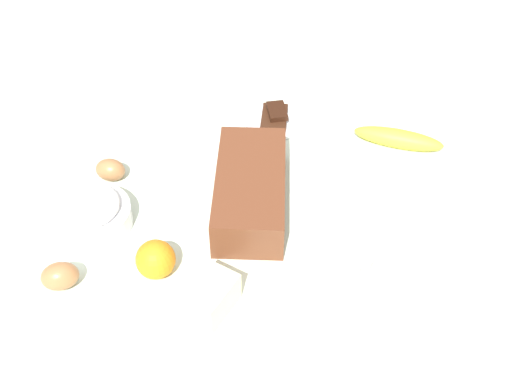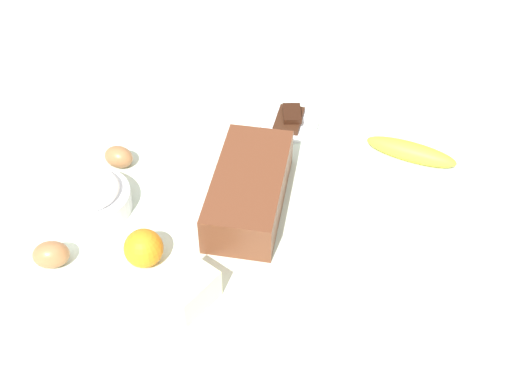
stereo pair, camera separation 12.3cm
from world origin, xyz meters
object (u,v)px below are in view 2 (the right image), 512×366
at_px(flour_bowl, 386,299).
at_px(egg_beside_bowl, 51,255).
at_px(egg_near_butter, 119,157).
at_px(orange_fruit, 144,248).
at_px(loaf_pan, 249,188).
at_px(banana, 411,152).
at_px(chocolate_plate, 289,121).
at_px(butter_block, 190,291).
at_px(sugar_bowl, 90,197).

height_order(flour_bowl, egg_beside_bowl, flour_bowl).
bearing_deg(egg_near_butter, orange_fruit, -140.62).
distance_m(loaf_pan, banana, 0.36).
height_order(egg_beside_bowl, chocolate_plate, egg_beside_bowl).
xyz_separation_m(butter_block, egg_beside_bowl, (-0.01, 0.26, -0.01)).
bearing_deg(sugar_bowl, egg_near_butter, 6.44).
relative_size(flour_bowl, orange_fruit, 2.12).
height_order(flour_bowl, sugar_bowl, sugar_bowl).
xyz_separation_m(loaf_pan, flour_bowl, (-0.15, -0.30, -0.01)).
xyz_separation_m(banana, egg_beside_bowl, (-0.51, 0.53, 0.00)).
xyz_separation_m(egg_beside_bowl, chocolate_plate, (0.53, -0.26, -0.01)).
bearing_deg(loaf_pan, egg_beside_bowl, 123.60).
distance_m(flour_bowl, butter_block, 0.32).
relative_size(banana, egg_near_butter, 3.14).
relative_size(butter_block, egg_beside_bowl, 1.40).
bearing_deg(chocolate_plate, butter_block, -179.90).
distance_m(orange_fruit, egg_near_butter, 0.27).
relative_size(loaf_pan, egg_near_butter, 4.94).
bearing_deg(orange_fruit, banana, -40.89).
distance_m(butter_block, chocolate_plate, 0.51).
relative_size(orange_fruit, butter_block, 0.77).
bearing_deg(sugar_bowl, egg_beside_bowl, -176.94).
xyz_separation_m(sugar_bowl, egg_near_butter, (0.13, 0.01, -0.01)).
height_order(sugar_bowl, butter_block, sugar_bowl).
bearing_deg(butter_block, orange_fruit, 65.48).
xyz_separation_m(orange_fruit, egg_near_butter, (0.21, 0.17, -0.01)).
bearing_deg(flour_bowl, chocolate_plate, 36.57).
height_order(egg_near_butter, chocolate_plate, egg_near_butter).
height_order(flour_bowl, orange_fruit, orange_fruit).
xyz_separation_m(orange_fruit, chocolate_plate, (0.46, -0.11, -0.02)).
bearing_deg(loaf_pan, flour_bowl, -127.73).
bearing_deg(butter_block, banana, -28.78).
distance_m(butter_block, egg_near_butter, 0.39).
distance_m(flour_bowl, egg_near_butter, 0.61).
xyz_separation_m(loaf_pan, sugar_bowl, (-0.12, 0.28, -0.01)).
xyz_separation_m(flour_bowl, banana, (0.40, 0.03, -0.01)).
bearing_deg(sugar_bowl, orange_fruit, -116.85).
bearing_deg(sugar_bowl, banana, -56.06).
bearing_deg(loaf_pan, egg_near_butter, 77.35).
relative_size(sugar_bowl, egg_beside_bowl, 2.36).
bearing_deg(egg_near_butter, egg_beside_bowl, -175.33).
bearing_deg(chocolate_plate, orange_fruit, 166.45).
height_order(sugar_bowl, orange_fruit, sugar_bowl).
relative_size(flour_bowl, egg_beside_bowl, 2.29).
xyz_separation_m(loaf_pan, egg_near_butter, (0.01, 0.29, -0.02)).
bearing_deg(orange_fruit, butter_block, -114.52).
height_order(sugar_bowl, egg_beside_bowl, sugar_bowl).
bearing_deg(egg_beside_bowl, chocolate_plate, -26.38).
xyz_separation_m(sugar_bowl, chocolate_plate, (0.38, -0.27, -0.02)).
relative_size(loaf_pan, flour_bowl, 2.03).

